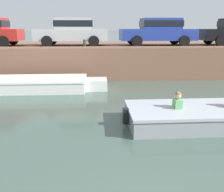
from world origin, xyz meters
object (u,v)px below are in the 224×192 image
car_left_inner_silver (72,31)px  car_centre_blue (158,31)px  mooring_bollard_mid (85,43)px  motorboat_passing (215,116)px  boat_moored_west_white (35,84)px

car_left_inner_silver → car_centre_blue: 4.98m
car_left_inner_silver → mooring_bollard_mid: (0.78, -1.66, -0.61)m
car_centre_blue → mooring_bollard_mid: 4.56m
motorboat_passing → car_centre_blue: car_centre_blue is taller
boat_moored_west_white → car_centre_blue: (6.34, 3.68, 2.29)m
boat_moored_west_white → car_left_inner_silver: (1.36, 3.67, 2.29)m
car_centre_blue → boat_moored_west_white: bearing=-149.9°
motorboat_passing → car_centre_blue: (0.05, 8.11, 2.29)m
boat_moored_west_white → mooring_bollard_mid: size_ratio=13.57×
motorboat_passing → car_centre_blue: bearing=89.6°
mooring_bollard_mid → boat_moored_west_white: bearing=-136.7°
car_centre_blue → mooring_bollard_mid: (-4.20, -1.66, -0.61)m
car_left_inner_silver → car_centre_blue: size_ratio=0.94×
boat_moored_west_white → car_centre_blue: car_centre_blue is taller
car_centre_blue → motorboat_passing: bearing=-90.4°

